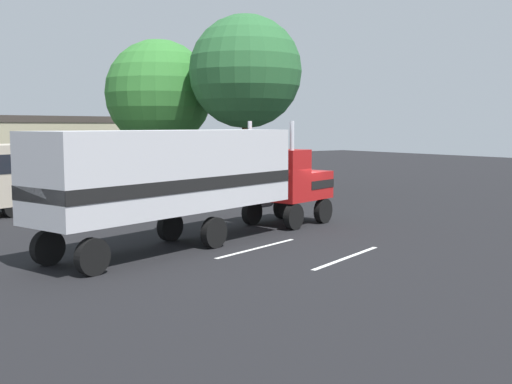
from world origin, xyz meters
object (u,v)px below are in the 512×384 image
Objects in this scene: tree_right at (159,94)px; semi_truck at (193,175)px; person_bystander at (167,209)px; tree_center at (245,72)px; parked_bus at (62,168)px.

semi_truck is at bearing -113.60° from tree_right.
person_bystander is 17.92m from tree_right.
tree_center is at bearing -64.40° from tree_right.
tree_center is 1.11× the size of tree_right.
semi_truck is at bearing -100.57° from person_bystander.
tree_center is at bearing -2.88° from parked_bus.
parked_bus is (-0.42, 13.01, -0.46)m from semi_truck.
semi_truck is 3.57m from person_bystander.
semi_truck reaches higher than parked_bus.
semi_truck is 8.76× the size of person_bystander.
tree_right is (8.48, 5.43, 4.36)m from parked_bus.
tree_right reaches higher than semi_truck.
parked_bus reaches higher than person_bystander.
person_bystander is at bearing 79.43° from semi_truck.
tree_right reaches higher than parked_bus.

